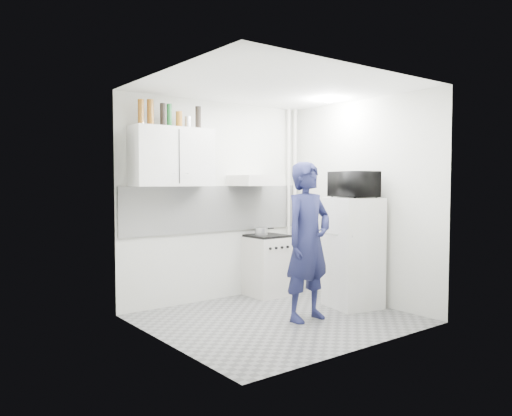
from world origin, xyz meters
TOP-DOWN VIEW (x-y plane):
  - floor at (0.00, 0.00)m, footprint 2.80×2.80m
  - ceiling at (0.00, 0.00)m, footprint 2.80×2.80m
  - wall_back at (0.00, 1.25)m, footprint 2.80×0.00m
  - wall_left at (-1.40, 0.00)m, footprint 0.00×2.60m
  - wall_right at (1.40, 0.00)m, footprint 0.00×2.60m
  - person at (0.26, -0.22)m, footprint 0.68×0.47m
  - stove at (0.64, 1.00)m, footprint 0.50×0.50m
  - fridge at (1.10, -0.14)m, footprint 0.66×0.66m
  - stove_top at (0.64, 1.00)m, footprint 0.48×0.48m
  - saucepan at (0.60, 1.07)m, footprint 0.17×0.17m
  - microwave at (1.10, -0.14)m, footprint 0.65×0.51m
  - bottle_a at (-1.14, 1.07)m, footprint 0.07×0.07m
  - bottle_b at (-1.03, 1.07)m, footprint 0.08×0.08m
  - bottle_c at (-0.87, 1.07)m, footprint 0.07×0.07m
  - bottle_d at (-0.78, 1.07)m, footprint 0.06×0.06m
  - canister_a at (-0.65, 1.07)m, footprint 0.08×0.08m
  - canister_b at (-0.53, 1.07)m, footprint 0.08×0.08m
  - bottle_e at (-0.39, 1.07)m, footprint 0.07×0.07m
  - upper_cabinet at (-0.75, 1.07)m, footprint 1.00×0.35m
  - range_hood at (0.45, 1.00)m, footprint 0.60×0.50m
  - backsplash at (0.00, 1.24)m, footprint 2.74×0.03m
  - pipe_a at (1.30, 1.17)m, footprint 0.05×0.05m
  - pipe_b at (1.18, 1.17)m, footprint 0.04×0.04m
  - ceiling_spot_fixture at (1.00, 0.20)m, footprint 0.10×0.10m

SIDE VIEW (x-z plane):
  - floor at x=0.00m, z-range 0.00..0.00m
  - stove at x=0.64m, z-range 0.00..0.80m
  - fridge at x=1.10m, z-range 0.00..1.36m
  - stove_top at x=0.64m, z-range 0.80..0.83m
  - saucepan at x=0.60m, z-range 0.83..0.93m
  - person at x=0.26m, z-range 0.00..1.78m
  - backsplash at x=0.00m, z-range 0.90..1.50m
  - wall_left at x=-1.40m, z-range 0.00..2.60m
  - wall_right at x=1.40m, z-range 0.00..2.60m
  - pipe_a at x=1.30m, z-range 0.00..2.60m
  - pipe_b at x=1.18m, z-range 0.00..2.60m
  - wall_back at x=0.00m, z-range -0.10..2.70m
  - microwave at x=1.10m, z-range 1.36..1.68m
  - range_hood at x=0.45m, z-range 1.50..1.64m
  - upper_cabinet at x=-0.75m, z-range 1.50..2.20m
  - canister_b at x=-0.53m, z-range 2.20..2.35m
  - canister_a at x=-0.65m, z-range 2.20..2.40m
  - bottle_c at x=-0.87m, z-range 2.20..2.47m
  - bottle_d at x=-0.78m, z-range 2.20..2.47m
  - bottle_e at x=-0.39m, z-range 2.20..2.48m
  - bottle_a at x=-1.14m, z-range 2.20..2.49m
  - bottle_b at x=-1.03m, z-range 2.20..2.50m
  - ceiling_spot_fixture at x=1.00m, z-range 2.56..2.58m
  - ceiling at x=0.00m, z-range 2.60..2.60m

